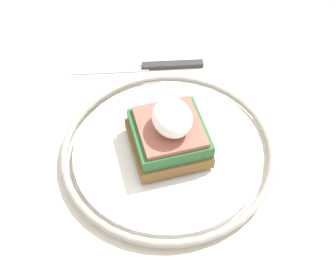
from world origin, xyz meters
TOP-DOWN VIEW (x-y plane):
  - dining_table at (0.00, 0.00)m, footprint 0.80×0.73m
  - plate at (-0.03, 0.06)m, footprint 0.27×0.27m
  - sandwich at (-0.03, 0.06)m, footprint 0.09×0.09m
  - knife at (0.13, 0.04)m, footprint 0.05×0.19m

SIDE VIEW (x-z plane):
  - dining_table at x=0.00m, z-range 0.23..0.95m
  - knife at x=0.13m, z-range 0.73..0.73m
  - plate at x=-0.03m, z-range 0.73..0.74m
  - sandwich at x=-0.03m, z-range 0.73..0.81m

